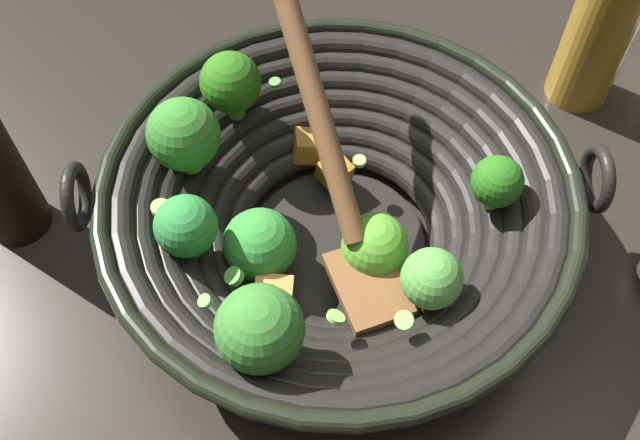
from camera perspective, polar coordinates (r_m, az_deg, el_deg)
ground_plane at (r=0.61m, az=1.34°, el=-2.26°), size 4.00×4.00×0.00m
wok at (r=0.56m, az=1.08°, el=0.90°), size 0.37×0.40×0.25m
cooking_oil_bottle at (r=0.72m, az=21.58°, el=13.94°), size 0.06×0.06×0.19m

